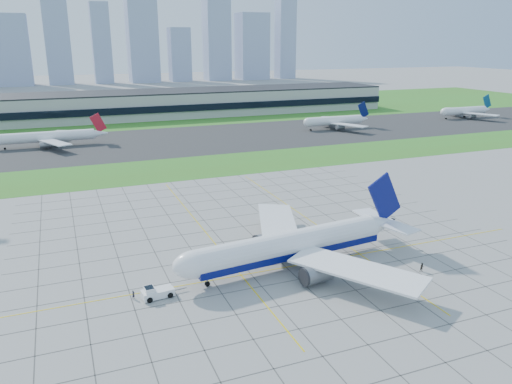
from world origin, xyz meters
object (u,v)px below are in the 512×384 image
airliner (292,245)px  distant_jet_3 (465,111)px  crew_near (133,295)px  distant_jet_2 (335,121)px  distant_jet_1 (49,137)px  pushback_tug (156,292)px  crew_far (422,267)px

airliner → distant_jet_3: bearing=32.2°
crew_near → airliner: bearing=-34.9°
airliner → distant_jet_2: bearing=50.4°
crew_near → distant_jet_1: distant_jet_1 is taller
crew_near → distant_jet_1: bearing=56.8°
crew_near → distant_jet_2: distant_jet_2 is taller
airliner → crew_near: 33.23m
crew_near → distant_jet_3: bearing=-3.7°
pushback_tug → crew_near: 4.09m
distant_jet_2 → crew_near: bearing=-131.0°
crew_far → distant_jet_3: (169.06, 165.80, 3.53)m
crew_near → crew_far: (56.50, -10.36, 0.12)m
distant_jet_3 → crew_far: bearing=-135.6°
airliner → distant_jet_3: 246.31m
crew_far → distant_jet_3: distant_jet_3 is taller
crew_near → crew_far: bearing=-48.7°
distant_jet_1 → distant_jet_3: size_ratio=1.08×
airliner → distant_jet_1: bearing=100.6°
distant_jet_3 → distant_jet_1: bearing=179.9°
airliner → crew_near: bearing=177.0°
airliner → distant_jet_1: (-46.83, 153.84, -0.26)m
airliner → distant_jet_3: airliner is taller
distant_jet_1 → distant_jet_2: 144.02m
distant_jet_1 → distant_jet_3: (239.45, -0.32, -0.00)m
pushback_tug → distant_jet_1: (-17.85, 156.76, 3.44)m
airliner → crew_far: size_ratio=28.97×
crew_far → distant_jet_2: size_ratio=0.04×
crew_far → airliner: bearing=164.9°
crew_far → distant_jet_3: bearing=56.8°
pushback_tug → distant_jet_2: bearing=43.8°
crew_near → distant_jet_2: size_ratio=0.04×
distant_jet_2 → pushback_tug: bearing=-129.9°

